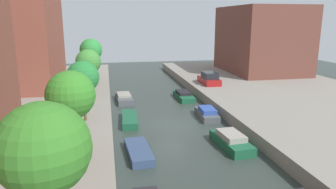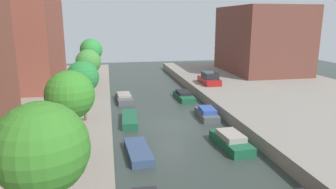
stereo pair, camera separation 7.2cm
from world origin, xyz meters
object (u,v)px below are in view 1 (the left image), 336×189
street_tree_0 (44,150)px  moored_boat_right_3 (207,113)px  street_tree_4 (91,50)px  moored_boat_left_3 (130,119)px  parked_car (209,79)px  moored_boat_right_4 (184,96)px  street_tree_1 (71,96)px  moored_boat_left_2 (139,152)px  street_tree_3 (88,62)px  moored_boat_right_2 (231,141)px  low_block_right (261,40)px  street_tree_2 (83,77)px  moored_boat_left_4 (124,98)px

street_tree_0 → moored_boat_right_3: bearing=58.6°
street_tree_4 → moored_boat_left_3: size_ratio=1.22×
parked_car → moored_boat_right_4: size_ratio=0.96×
street_tree_1 → moored_boat_left_3: bearing=70.8°
moored_boat_left_3 → moored_boat_right_4: (6.73, 7.35, 0.06)m
moored_boat_left_2 → moored_boat_left_3: 7.04m
street_tree_3 → moored_boat_right_2: street_tree_3 is taller
low_block_right → parked_car: size_ratio=3.24×
low_block_right → moored_boat_left_3: low_block_right is taller
street_tree_1 → street_tree_4: street_tree_4 is taller
street_tree_2 → moored_boat_right_2: bearing=-26.4°
moored_boat_right_2 → parked_car: bearing=76.7°
low_block_right → moored_boat_right_3: size_ratio=3.41×
street_tree_3 → moored_boat_left_4: 5.64m
low_block_right → moored_boat_right_3: 23.62m
street_tree_2 → street_tree_3: street_tree_3 is taller
street_tree_0 → moored_boat_left_3: bearing=78.3°
street_tree_0 → parked_car: bearing=62.8°
parked_car → low_block_right: bearing=35.7°
parked_car → moored_boat_right_3: size_ratio=1.05×
moored_boat_left_4 → street_tree_3: bearing=-162.8°
street_tree_0 → street_tree_2: street_tree_0 is taller
street_tree_3 → parked_car: (14.38, 3.91, -2.98)m
moored_boat_right_2 → street_tree_1: bearing=-161.3°
street_tree_0 → moored_boat_right_4: street_tree_0 is taller
street_tree_3 → moored_boat_left_2: bearing=-74.7°
street_tree_3 → moored_boat_right_2: bearing=-52.4°
moored_boat_left_2 → moored_boat_right_2: (6.60, 0.14, 0.18)m
street_tree_2 → moored_boat_right_4: size_ratio=1.09×
street_tree_3 → street_tree_0: bearing=-90.0°
street_tree_0 → moored_boat_left_2: street_tree_0 is taller
street_tree_3 → street_tree_4: 7.13m
street_tree_1 → street_tree_2: size_ratio=1.12×
moored_boat_left_2 → street_tree_0: bearing=-109.3°
moored_boat_left_3 → moored_boat_right_3: size_ratio=1.14×
street_tree_1 → moored_boat_right_3: (10.75, 10.42, -4.68)m
street_tree_2 → moored_boat_left_4: (3.56, 9.35, -4.14)m
parked_car → moored_boat_right_4: bearing=-143.3°
street_tree_1 → street_tree_3: bearing=90.0°
low_block_right → moored_boat_right_2: bearing=-120.6°
street_tree_4 → moored_boat_left_2: bearing=-79.8°
low_block_right → parked_car: 13.82m
street_tree_3 → street_tree_1: bearing=-90.0°
low_block_right → moored_boat_left_2: size_ratio=3.28×
street_tree_2 → moored_boat_left_4: size_ratio=1.07×
moored_boat_left_2 → moored_boat_right_2: 6.61m
moored_boat_left_3 → moored_boat_left_2: bearing=-89.5°
moored_boat_left_3 → moored_boat_left_4: size_ratio=1.02×
street_tree_0 → moored_boat_right_2: bearing=46.1°
moored_boat_left_2 → moored_boat_left_3: size_ratio=0.91×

